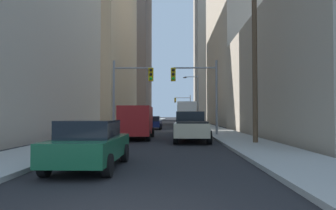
% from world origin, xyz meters
% --- Properties ---
extents(sidewalk_left, '(3.05, 160.00, 0.15)m').
position_xyz_m(sidewalk_left, '(-4.99, 50.00, 0.07)').
color(sidewalk_left, '#9E9E99').
rests_on(sidewalk_left, ground).
extents(sidewalk_right, '(3.05, 160.00, 0.15)m').
position_xyz_m(sidewalk_right, '(4.99, 50.00, 0.07)').
color(sidewalk_right, '#9E9E99').
rests_on(sidewalk_right, ground).
extents(city_bus, '(2.70, 11.54, 3.40)m').
position_xyz_m(city_bus, '(2.40, 39.82, 1.93)').
color(city_bus, silver).
rests_on(city_bus, ground).
extents(pickup_truck_beige, '(2.20, 5.45, 1.90)m').
position_xyz_m(pickup_truck_beige, '(1.80, 14.81, 0.93)').
color(pickup_truck_beige, '#C6B793').
rests_on(pickup_truck_beige, ground).
extents(cargo_van_red, '(2.17, 5.28, 2.26)m').
position_xyz_m(cargo_van_red, '(-1.86, 16.50, 1.29)').
color(cargo_van_red, maroon).
rests_on(cargo_van_red, ground).
extents(sedan_green, '(1.95, 4.21, 1.52)m').
position_xyz_m(sedan_green, '(-1.86, 5.05, 0.77)').
color(sedan_green, '#195938').
rests_on(sedan_green, ground).
extents(sedan_blue, '(1.96, 4.27, 1.52)m').
position_xyz_m(sedan_blue, '(1.80, 20.59, 0.77)').
color(sedan_blue, navy).
rests_on(sedan_blue, ground).
extents(sedan_navy, '(1.95, 4.24, 1.52)m').
position_xyz_m(sedan_navy, '(-1.74, 29.98, 0.77)').
color(sedan_navy, '#141E4C').
rests_on(sedan_navy, ground).
extents(traffic_signal_near_left, '(3.24, 0.44, 6.00)m').
position_xyz_m(traffic_signal_near_left, '(-2.71, 19.35, 4.02)').
color(traffic_signal_near_left, gray).
rests_on(traffic_signal_near_left, ground).
extents(traffic_signal_near_right, '(3.69, 0.44, 6.00)m').
position_xyz_m(traffic_signal_near_right, '(2.50, 19.35, 4.04)').
color(traffic_signal_near_right, gray).
rests_on(traffic_signal_near_right, ground).
extents(traffic_signal_far_right, '(3.57, 0.44, 6.00)m').
position_xyz_m(traffic_signal_far_right, '(2.56, 61.70, 4.03)').
color(traffic_signal_far_right, gray).
rests_on(traffic_signal_far_right, ground).
extents(utility_pole_right, '(2.20, 0.28, 10.33)m').
position_xyz_m(utility_pole_right, '(5.30, 12.59, 5.44)').
color(utility_pole_right, brown).
rests_on(utility_pole_right, ground).
extents(street_lamp_right, '(2.29, 0.32, 7.50)m').
position_xyz_m(street_lamp_right, '(3.81, 40.21, 4.53)').
color(street_lamp_right, gray).
rests_on(street_lamp_right, ground).
extents(building_left_mid_office, '(22.19, 27.19, 29.63)m').
position_xyz_m(building_left_mid_office, '(-19.06, 49.80, 14.82)').
color(building_left_mid_office, tan).
rests_on(building_left_mid_office, ground).
extents(building_right_mid_block, '(19.24, 26.23, 34.81)m').
position_xyz_m(building_right_mid_block, '(17.06, 47.06, 17.40)').
color(building_right_mid_block, '#B7A893').
rests_on(building_right_mid_block, ground).
extents(building_right_far_highrise, '(21.27, 21.23, 48.97)m').
position_xyz_m(building_right_far_highrise, '(17.71, 88.95, 24.48)').
color(building_right_far_highrise, '#B7A893').
rests_on(building_right_far_highrise, ground).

